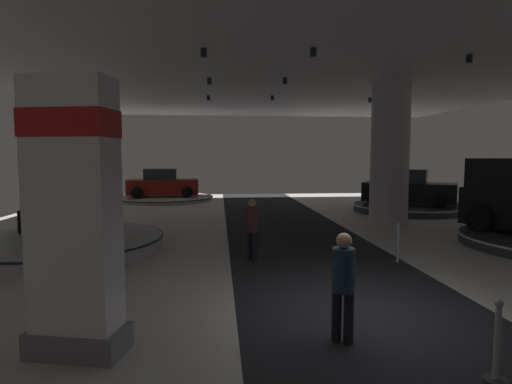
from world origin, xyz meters
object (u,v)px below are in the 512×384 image
display_car_mid_left (64,210)px  display_platform_far_right (408,208)px  visitor_walking_near (343,281)px  display_platform_mid_left (65,243)px  display_car_far_right (408,189)px  display_car_deep_left (163,184)px  column_right (390,154)px  brand_sign_pylon (74,214)px  display_platform_deep_left (164,198)px  visitor_walking_far (252,225)px

display_car_mid_left → display_platform_far_right: bearing=26.9°
display_platform_far_right → visitor_walking_near: 15.20m
display_car_mid_left → display_platform_mid_left: bearing=-63.0°
display_platform_far_right → display_platform_mid_left: bearing=-153.0°
display_platform_far_right → display_platform_mid_left: display_platform_mid_left is taller
display_car_far_right → display_car_deep_left: size_ratio=1.05×
column_right → brand_sign_pylon: column_right is taller
display_car_far_right → display_platform_deep_left: bearing=153.4°
visitor_walking_far → display_platform_far_right: bearing=45.7°
display_car_mid_left → display_car_deep_left: bearing=85.7°
display_car_deep_left → visitor_walking_near: (5.15, -19.52, -0.08)m
column_right → display_platform_mid_left: (-11.02, -3.44, -2.55)m
column_right → display_car_deep_left: (-10.05, 9.75, -1.76)m
display_platform_deep_left → display_car_deep_left: bearing=-176.7°
column_right → display_car_mid_left: column_right is taller
display_platform_far_right → display_platform_mid_left: (-13.55, -6.91, 0.01)m
display_platform_mid_left → visitor_walking_near: 8.84m
brand_sign_pylon → visitor_walking_far: size_ratio=2.31×
display_platform_far_right → display_platform_deep_left: 14.03m
brand_sign_pylon → visitor_walking_near: bearing=-0.2°
display_platform_deep_left → display_platform_mid_left: 13.23m
brand_sign_pylon → column_right: bearing=48.8°
display_platform_far_right → visitor_walking_far: bearing=-134.3°
column_right → display_car_deep_left: column_right is taller
display_car_far_right → visitor_walking_far: bearing=-134.1°
brand_sign_pylon → display_car_mid_left: 6.86m
display_car_deep_left → visitor_walking_far: display_car_deep_left is taller
brand_sign_pylon → visitor_walking_near: (3.65, -0.01, -1.00)m
display_car_far_right → display_car_mid_left: size_ratio=0.99×
display_platform_deep_left → display_platform_mid_left: size_ratio=1.10×
display_platform_far_right → visitor_walking_near: (-7.42, -13.24, 0.72)m
visitor_walking_far → display_platform_deep_left: bearing=105.8°
brand_sign_pylon → display_platform_deep_left: bearing=94.3°
display_car_deep_left → display_platform_mid_left: display_car_deep_left is taller
column_right → display_car_far_right: column_right is taller
visitor_walking_near → column_right: bearing=63.4°
visitor_walking_near → visitor_walking_far: (-0.92, 4.69, 0.00)m
display_platform_deep_left → display_car_far_right: bearing=-26.6°
display_car_deep_left → display_platform_mid_left: size_ratio=0.79×
display_platform_deep_left → display_platform_mid_left: display_platform_mid_left is taller
brand_sign_pylon → display_platform_deep_left: brand_sign_pylon is taller
brand_sign_pylon → display_platform_deep_left: 19.65m
display_car_deep_left → display_platform_mid_left: (-0.97, -13.19, -0.78)m
display_platform_deep_left → visitor_walking_far: bearing=-74.2°
display_platform_deep_left → display_car_deep_left: 0.86m
brand_sign_pylon → display_car_mid_left: size_ratio=0.81×
display_platform_far_right → display_car_mid_left: size_ratio=1.16×
display_platform_far_right → display_car_far_right: bearing=148.5°
column_right → brand_sign_pylon: 12.99m
display_car_deep_left → visitor_walking_far: size_ratio=2.72×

